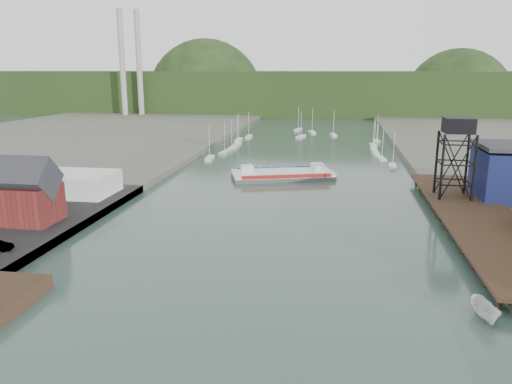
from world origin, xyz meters
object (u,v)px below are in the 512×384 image
(harbor_building, at_px, (21,197))
(lift_tower, at_px, (458,130))
(chain_ferry, at_px, (283,174))
(motorboat, at_px, (485,311))

(harbor_building, distance_m, lift_tower, 82.49)
(harbor_building, height_order, chain_ferry, harbor_building)
(lift_tower, distance_m, motorboat, 51.65)
(chain_ferry, relative_size, motorboat, 4.99)
(harbor_building, xyz_separation_m, chain_ferry, (40.00, 49.46, -5.03))
(lift_tower, bearing_deg, harbor_building, -160.02)
(harbor_building, bearing_deg, lift_tower, 19.98)
(lift_tower, bearing_deg, chain_ferry, 149.88)
(lift_tower, relative_size, motorboat, 2.90)
(motorboat, bearing_deg, lift_tower, 73.54)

